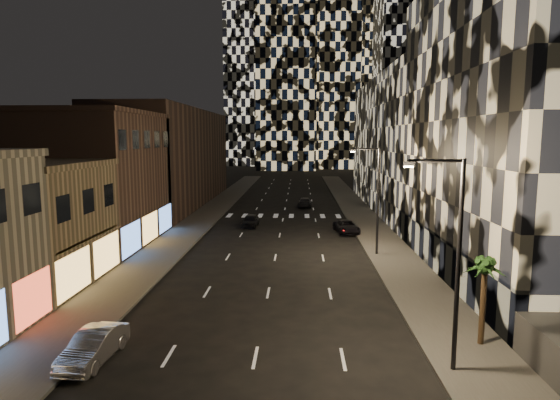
# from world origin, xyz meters

# --- Properties ---
(sidewalk_left) EXTENTS (4.00, 120.00, 0.15)m
(sidewalk_left) POSITION_xyz_m (-10.00, 50.00, 0.07)
(sidewalk_left) COLOR #47443F
(sidewalk_left) RESTS_ON ground
(sidewalk_right) EXTENTS (4.00, 120.00, 0.15)m
(sidewalk_right) POSITION_xyz_m (10.00, 50.00, 0.07)
(sidewalk_right) COLOR #47443F
(sidewalk_right) RESTS_ON ground
(curb_left) EXTENTS (0.20, 120.00, 0.15)m
(curb_left) POSITION_xyz_m (-7.90, 50.00, 0.07)
(curb_left) COLOR #4C4C47
(curb_left) RESTS_ON ground
(curb_right) EXTENTS (0.20, 120.00, 0.15)m
(curb_right) POSITION_xyz_m (7.90, 50.00, 0.07)
(curb_right) COLOR #4C4C47
(curb_right) RESTS_ON ground
(retail_tan) EXTENTS (10.00, 10.00, 8.00)m
(retail_tan) POSITION_xyz_m (-17.00, 21.00, 4.00)
(retail_tan) COLOR #867250
(retail_tan) RESTS_ON ground
(retail_brown) EXTENTS (10.00, 15.00, 12.00)m
(retail_brown) POSITION_xyz_m (-17.00, 33.50, 6.00)
(retail_brown) COLOR brown
(retail_brown) RESTS_ON ground
(retail_filler_left) EXTENTS (10.00, 40.00, 14.00)m
(retail_filler_left) POSITION_xyz_m (-17.00, 60.00, 7.00)
(retail_filler_left) COLOR brown
(retail_filler_left) RESTS_ON ground
(midrise_right) EXTENTS (16.00, 25.00, 22.00)m
(midrise_right) POSITION_xyz_m (20.00, 24.50, 11.00)
(midrise_right) COLOR #232326
(midrise_right) RESTS_ON ground
(midrise_base) EXTENTS (0.60, 25.00, 3.00)m
(midrise_base) POSITION_xyz_m (12.30, 24.50, 1.50)
(midrise_base) COLOR #383838
(midrise_base) RESTS_ON ground
(midrise_filler_right) EXTENTS (16.00, 40.00, 18.00)m
(midrise_filler_right) POSITION_xyz_m (20.00, 57.00, 9.00)
(midrise_filler_right) COLOR #232326
(midrise_filler_right) RESTS_ON ground
(tower_center_low) EXTENTS (18.00, 18.00, 95.00)m
(tower_center_low) POSITION_xyz_m (-2.00, 140.00, 47.50)
(tower_center_low) COLOR black
(tower_center_low) RESTS_ON ground
(streetlight_near) EXTENTS (2.55, 0.25, 9.00)m
(streetlight_near) POSITION_xyz_m (8.35, 10.00, 5.35)
(streetlight_near) COLOR black
(streetlight_near) RESTS_ON sidewalk_right
(streetlight_far) EXTENTS (2.55, 0.25, 9.00)m
(streetlight_far) POSITION_xyz_m (8.35, 30.00, 5.35)
(streetlight_far) COLOR black
(streetlight_far) RESTS_ON sidewalk_right
(car_silver_parked) EXTENTS (1.84, 4.37, 1.40)m
(car_silver_parked) POSITION_xyz_m (-7.20, 10.35, 0.70)
(car_silver_parked) COLOR #A5A4AA
(car_silver_parked) RESTS_ON ground
(car_dark_midlane) EXTENTS (1.89, 4.17, 1.39)m
(car_dark_midlane) POSITION_xyz_m (-3.50, 42.50, 0.69)
(car_dark_midlane) COLOR black
(car_dark_midlane) RESTS_ON ground
(car_dark_oncoming) EXTENTS (2.08, 4.74, 1.36)m
(car_dark_oncoming) POSITION_xyz_m (2.82, 58.01, 0.68)
(car_dark_oncoming) COLOR black
(car_dark_oncoming) RESTS_ON ground
(car_dark_rightlane) EXTENTS (2.77, 4.95, 1.31)m
(car_dark_rightlane) POSITION_xyz_m (7.00, 39.49, 0.65)
(car_dark_rightlane) COLOR black
(car_dark_rightlane) RESTS_ON ground
(palm_tree) EXTENTS (2.17, 2.16, 4.27)m
(palm_tree) POSITION_xyz_m (10.74, 12.60, 3.67)
(palm_tree) COLOR #47331E
(palm_tree) RESTS_ON sidewalk_right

